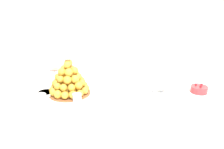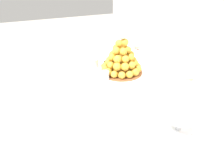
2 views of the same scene
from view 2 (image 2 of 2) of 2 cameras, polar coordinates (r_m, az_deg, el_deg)
The scene contains 9 objects.
buffet_table at distance 1.15m, azimuth 3.56°, elevation -8.63°, with size 1.48×1.02×0.74m.
serving_tray at distance 1.26m, azimuth 2.42°, elevation -0.56°, with size 0.55×0.38×0.02m.
croquembouche at distance 1.27m, azimuth 2.48°, elevation 4.23°, with size 0.25×0.25×0.25m.
dessert_cup_left at distance 1.37m, azimuth -4.82°, elevation 2.96°, with size 0.06×0.06×0.05m.
dessert_cup_mid_left at distance 1.21m, azimuth -1.90°, elevation -0.37°, with size 0.05×0.05×0.05m.
dessert_cup_centre at distance 1.05m, azimuth 3.52°, elevation -4.63°, with size 0.05×0.05×0.05m.
creme_brulee_ramekin at distance 1.41m, azimuth -0.38°, elevation 3.02°, with size 0.10×0.10×0.02m.
macaron_goblet at distance 0.83m, azimuth 18.11°, elevation -6.36°, with size 0.12×0.12×0.23m.
wine_glass at distance 1.42m, azimuth 6.84°, elevation 7.81°, with size 0.08×0.08×0.18m.
Camera 2 is at (0.82, -0.48, 1.30)m, focal length 34.95 mm.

